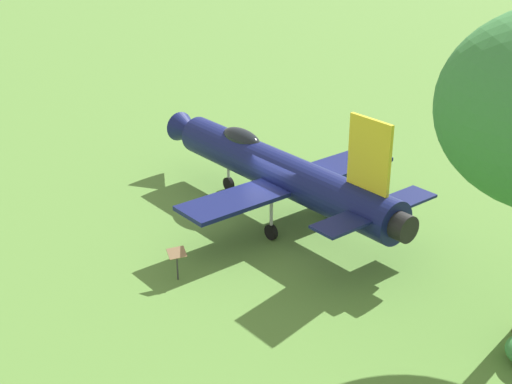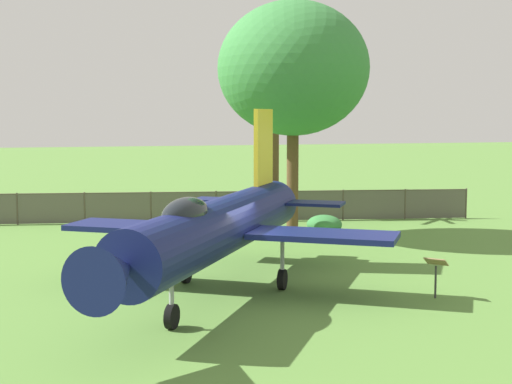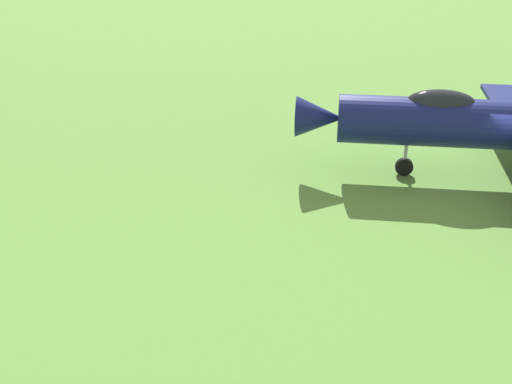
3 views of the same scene
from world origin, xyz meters
name	(u,v)px [view 2 (image 2 of 3)]	position (x,y,z in m)	size (l,w,h in m)	color
ground_plane	(220,295)	(0.00, 0.00, 0.00)	(200.00, 200.00, 0.00)	#568438
display_jet	(216,227)	(0.19, 0.31, 1.98)	(9.40, 12.42, 5.24)	#111951
shade_tree	(293,69)	(-5.05, -9.06, 6.89)	(6.13, 6.46, 9.64)	brown
palm_tree	(274,140)	(-5.99, -15.01, 3.83)	(4.20, 4.21, 7.58)	brown
perimeter_fence	(216,205)	(-2.91, -14.18, 0.79)	(24.17, 4.10, 1.47)	#4C4238
shrub_near_fence	(324,224)	(-6.58, -9.41, 0.41)	(1.48, 1.61, 0.82)	#387F3D
info_plaque	(436,268)	(-5.68, 1.87, 0.85)	(0.70, 0.71, 1.14)	#333333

